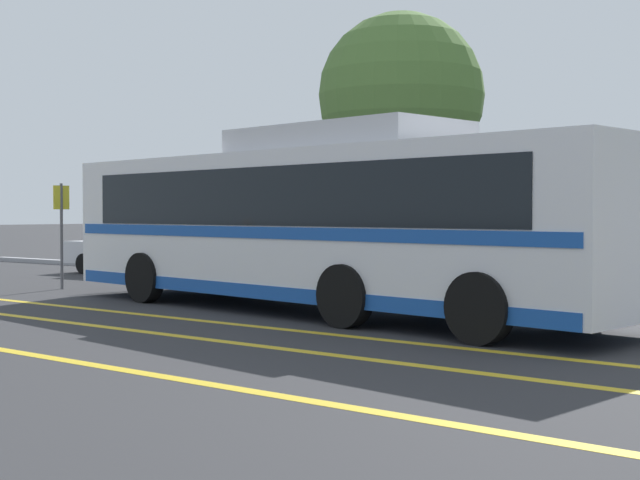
# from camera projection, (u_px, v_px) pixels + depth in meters

# --- Properties ---
(ground_plane) EXTENTS (220.00, 220.00, 0.00)m
(ground_plane) POSITION_uv_depth(u_px,v_px,m) (328.00, 312.00, 16.02)
(ground_plane) COLOR #2D2D30
(lane_strip_0) EXTENTS (32.03, 0.20, 0.01)m
(lane_strip_0) POSITION_uv_depth(u_px,v_px,m) (236.00, 324.00, 14.30)
(lane_strip_0) COLOR gold
(lane_strip_0) RESTS_ON ground_plane
(lane_strip_1) EXTENTS (32.03, 0.20, 0.01)m
(lane_strip_1) POSITION_uv_depth(u_px,v_px,m) (166.00, 334.00, 13.12)
(lane_strip_1) COLOR gold
(lane_strip_1) RESTS_ON ground_plane
(lane_strip_2) EXTENTS (32.03, 0.20, 0.01)m
(lane_strip_2) POSITION_uv_depth(u_px,v_px,m) (28.00, 354.00, 11.28)
(lane_strip_2) COLOR gold
(lane_strip_2) RESTS_ON ground_plane
(curb_strip) EXTENTS (40.03, 0.36, 0.15)m
(curb_strip) POSITION_uv_depth(u_px,v_px,m) (482.00, 286.00, 20.94)
(curb_strip) COLOR #99999E
(curb_strip) RESTS_ON ground_plane
(transit_bus) EXTENTS (12.53, 4.11, 3.30)m
(transit_bus) POSITION_uv_depth(u_px,v_px,m) (321.00, 221.00, 15.97)
(transit_bus) COLOR silver
(transit_bus) RESTS_ON ground_plane
(parked_car_0) EXTENTS (4.83, 2.19, 1.54)m
(parked_car_0) POSITION_uv_depth(u_px,v_px,m) (142.00, 248.00, 26.01)
(parked_car_0) COLOR silver
(parked_car_0) RESTS_ON ground_plane
(parked_car_1) EXTENTS (4.16, 2.26, 1.46)m
(parked_car_1) POSITION_uv_depth(u_px,v_px,m) (283.00, 254.00, 22.67)
(parked_car_1) COLOR black
(parked_car_1) RESTS_ON ground_plane
(bus_stop_sign) EXTENTS (0.08, 0.40, 2.49)m
(bus_stop_sign) POSITION_uv_depth(u_px,v_px,m) (62.00, 222.00, 20.91)
(bus_stop_sign) COLOR #59595E
(bus_stop_sign) RESTS_ON ground_plane
(tree_2) EXTENTS (4.60, 4.60, 7.35)m
(tree_2) POSITION_uv_depth(u_px,v_px,m) (401.00, 96.00, 24.70)
(tree_2) COLOR #513823
(tree_2) RESTS_ON ground_plane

